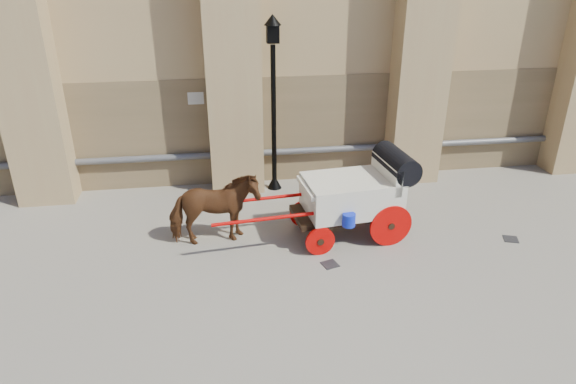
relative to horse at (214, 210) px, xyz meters
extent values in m
plane|color=#6E685C|center=(1.66, -0.64, -0.83)|extent=(90.00, 90.00, 0.00)
cube|color=olive|center=(3.66, 3.51, 0.67)|extent=(44.00, 0.35, 3.00)
cylinder|color=#59595B|center=(3.66, 3.24, 0.07)|extent=(42.00, 0.18, 0.18)
cube|color=beige|center=(-0.34, 3.33, 1.67)|extent=(0.42, 0.04, 0.32)
imported|color=brown|center=(0.00, 0.00, 0.00)|extent=(2.06, 1.10, 1.67)
cube|color=black|center=(2.98, -0.08, -0.23)|extent=(2.50, 1.33, 0.13)
cube|color=silver|center=(3.09, -0.07, 0.20)|extent=(2.21, 1.57, 0.76)
cube|color=silver|center=(3.90, 0.02, 0.64)|extent=(0.30, 1.38, 0.60)
cube|color=silver|center=(2.16, -0.16, 0.48)|extent=(0.50, 1.23, 0.11)
cylinder|color=black|center=(4.12, 0.04, 0.86)|extent=(0.75, 1.42, 0.61)
cylinder|color=#C50503|center=(3.86, -0.67, -0.34)|extent=(0.98, 0.17, 0.98)
cylinder|color=#C50503|center=(3.72, 0.68, -0.34)|extent=(0.98, 0.17, 0.98)
cylinder|color=#C50503|center=(2.23, -0.84, -0.51)|extent=(0.66, 0.13, 0.66)
cylinder|color=#C50503|center=(2.09, 0.51, -0.51)|extent=(0.66, 0.13, 0.66)
cylinder|color=#C50503|center=(1.24, -0.75, 0.10)|extent=(2.62, 0.35, 0.08)
cylinder|color=#C50503|center=(1.13, 0.23, 0.10)|extent=(2.62, 0.35, 0.08)
cylinder|color=#0F28D2|center=(2.84, -0.86, -0.01)|extent=(0.28, 0.28, 0.28)
cylinder|color=black|center=(1.68, 2.80, 1.12)|extent=(0.13, 0.13, 3.92)
cone|color=black|center=(1.68, 2.80, -0.64)|extent=(0.39, 0.39, 0.39)
cube|color=black|center=(1.68, 2.80, 3.36)|extent=(0.30, 0.30, 0.46)
cone|color=black|center=(1.68, 2.80, 3.68)|extent=(0.44, 0.44, 0.26)
cube|color=black|center=(2.37, -1.27, -0.83)|extent=(0.40, 0.40, 0.01)
cube|color=black|center=(6.72, -0.84, -0.83)|extent=(0.41, 0.41, 0.01)
camera|label=1|loc=(0.16, -10.24, 5.14)|focal=32.00mm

